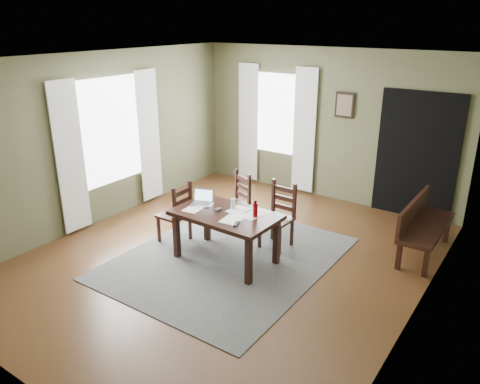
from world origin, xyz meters
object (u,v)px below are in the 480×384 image
Objects in this scene: dining_table at (226,219)px; laptop at (203,200)px; chair_end at (176,214)px; chair_back_right at (278,216)px; water_bottle at (255,209)px; chair_back_left at (236,202)px; bench at (422,223)px.

laptop is (-0.47, 0.09, 0.14)m from dining_table.
chair_end is 0.56m from laptop.
water_bottle is (0.04, -0.68, 0.35)m from chair_back_right.
chair_back_left is 3.90× the size of water_bottle.
chair_end is 3.96× the size of water_bottle.
dining_table is 0.46m from water_bottle.
chair_back_right is 4.08× the size of water_bottle.
chair_end is at bearing -96.45° from chair_back_left.
chair_end is at bearing -147.77° from chair_back_right.
dining_table is 0.95m from chair_end.
bench is (2.63, 0.78, 0.03)m from chair_back_left.
chair_back_right is at bearing 9.68° from chair_back_left.
chair_back_right reaches higher than laptop.
chair_back_left reaches higher than dining_table.
chair_back_right is 2.69× the size of laptop.
chair_back_left is (0.44, 0.90, -0.01)m from chair_end.
dining_table is 1.49× the size of chair_back_right.
water_bottle is at bearing -21.76° from laptop.
chair_end is 3.50m from bench.
chair_end reaches higher than bench.
dining_table is 1.57× the size of chair_back_left.
chair_end is at bearing 162.37° from laptop.
chair_back_right is at bearing 119.33° from chair_end.
dining_table is 0.49m from laptop.
bench is at bearing 9.13° from laptop.
dining_table is at bearing -164.76° from water_bottle.
bench reaches higher than dining_table.
bench is at bearing 118.10° from chair_end.
water_bottle reaches higher than bench.
chair_back_left is 0.91m from laptop.
water_bottle is at bearing 16.67° from dining_table.
chair_back_left is at bearing 136.91° from water_bottle.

